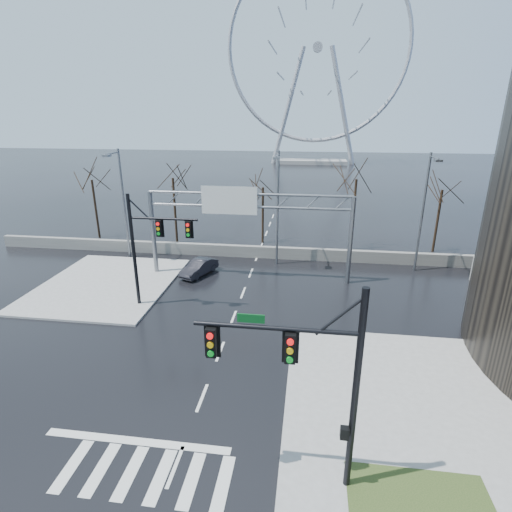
% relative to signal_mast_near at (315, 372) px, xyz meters
% --- Properties ---
extents(ground, '(260.00, 260.00, 0.00)m').
position_rel_signal_mast_near_xyz_m(ground, '(-5.14, 4.04, -4.87)').
color(ground, black).
rests_on(ground, ground).
extents(sidewalk_right_ext, '(12.00, 10.00, 0.15)m').
position_rel_signal_mast_near_xyz_m(sidewalk_right_ext, '(4.86, 6.04, -4.80)').
color(sidewalk_right_ext, gray).
rests_on(sidewalk_right_ext, ground).
extents(sidewalk_far, '(10.00, 12.00, 0.15)m').
position_rel_signal_mast_near_xyz_m(sidewalk_far, '(-16.14, 16.04, -4.80)').
color(sidewalk_far, gray).
rests_on(sidewalk_far, ground).
extents(barrier_wall, '(52.00, 0.50, 1.10)m').
position_rel_signal_mast_near_xyz_m(barrier_wall, '(-5.14, 24.04, -4.32)').
color(barrier_wall, slate).
rests_on(barrier_wall, ground).
extents(signal_mast_near, '(5.52, 0.41, 8.00)m').
position_rel_signal_mast_near_xyz_m(signal_mast_near, '(0.00, 0.00, 0.00)').
color(signal_mast_near, black).
rests_on(signal_mast_near, ground).
extents(signal_mast_far, '(4.72, 0.41, 8.00)m').
position_rel_signal_mast_near_xyz_m(signal_mast_far, '(-11.01, 13.00, -0.04)').
color(signal_mast_far, black).
rests_on(signal_mast_far, ground).
extents(sign_gantry, '(16.36, 0.40, 7.60)m').
position_rel_signal_mast_near_xyz_m(sign_gantry, '(-5.52, 19.00, 0.31)').
color(sign_gantry, slate).
rests_on(sign_gantry, ground).
extents(streetlight_left, '(0.50, 2.55, 10.00)m').
position_rel_signal_mast_near_xyz_m(streetlight_left, '(-17.14, 22.20, 1.01)').
color(streetlight_left, slate).
rests_on(streetlight_left, ground).
extents(streetlight_mid, '(0.50, 2.55, 10.00)m').
position_rel_signal_mast_near_xyz_m(streetlight_mid, '(-3.14, 22.20, 1.01)').
color(streetlight_mid, slate).
rests_on(streetlight_mid, ground).
extents(streetlight_right, '(0.50, 2.55, 10.00)m').
position_rel_signal_mast_near_xyz_m(streetlight_right, '(8.86, 22.20, 1.01)').
color(streetlight_right, slate).
rests_on(streetlight_right, ground).
extents(tree_far_left, '(3.50, 3.50, 7.00)m').
position_rel_signal_mast_near_xyz_m(tree_far_left, '(-23.14, 28.04, 0.70)').
color(tree_far_left, black).
rests_on(tree_far_left, ground).
extents(tree_left, '(3.75, 3.75, 7.50)m').
position_rel_signal_mast_near_xyz_m(tree_left, '(-14.14, 27.54, 1.10)').
color(tree_left, black).
rests_on(tree_left, ground).
extents(tree_center, '(3.25, 3.25, 6.50)m').
position_rel_signal_mast_near_xyz_m(tree_center, '(-5.14, 28.54, 0.30)').
color(tree_center, black).
rests_on(tree_center, ground).
extents(tree_right, '(3.90, 3.90, 7.80)m').
position_rel_signal_mast_near_xyz_m(tree_right, '(3.86, 27.54, 1.34)').
color(tree_right, black).
rests_on(tree_right, ground).
extents(tree_far_right, '(3.40, 3.40, 6.80)m').
position_rel_signal_mast_near_xyz_m(tree_far_right, '(11.86, 28.04, 0.54)').
color(tree_far_right, black).
rests_on(tree_far_right, ground).
extents(ferris_wheel, '(45.00, 6.00, 50.91)m').
position_rel_signal_mast_near_xyz_m(ferris_wheel, '(-0.14, 99.04, 21.26)').
color(ferris_wheel, gray).
rests_on(ferris_wheel, ground).
extents(car, '(2.72, 4.07, 1.27)m').
position_rel_signal_mast_near_xyz_m(car, '(-9.42, 19.13, -4.24)').
color(car, black).
rests_on(car, ground).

